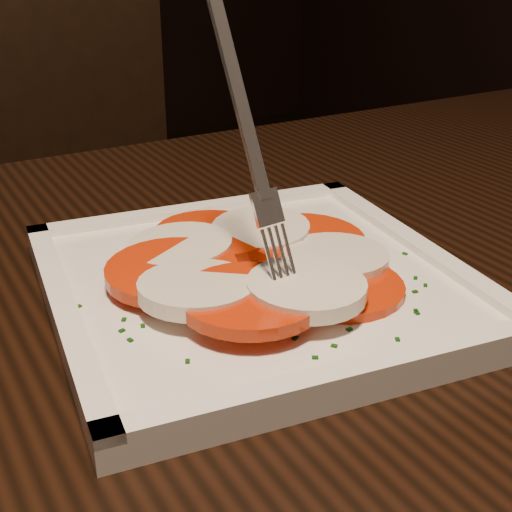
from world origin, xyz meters
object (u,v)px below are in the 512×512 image
at_px(chair, 65,233).
at_px(fork, 239,131).
at_px(plate, 256,286).
at_px(table, 368,390).

distance_m(chair, fork, 0.76).
distance_m(plate, fork, 0.11).
xyz_separation_m(chair, fork, (-0.12, -0.67, 0.33)).
xyz_separation_m(table, fork, (-0.10, 0.03, 0.21)).
bearing_deg(plate, fork, 171.33).
height_order(chair, plate, chair).
xyz_separation_m(chair, plate, (-0.11, -0.67, 0.22)).
bearing_deg(fork, chair, 78.78).
height_order(plate, fork, fork).
bearing_deg(table, chair, 87.89).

